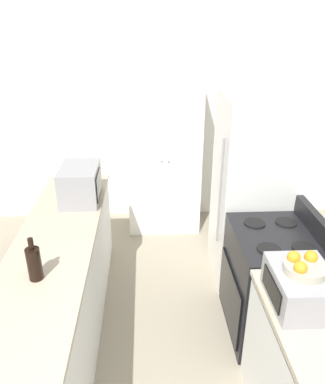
# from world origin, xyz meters

# --- Properties ---
(wall_back) EXTENTS (7.00, 0.06, 2.60)m
(wall_back) POSITION_xyz_m (0.00, 3.55, 1.30)
(wall_back) COLOR white
(wall_back) RESTS_ON ground_plane
(counter_left) EXTENTS (0.60, 2.62, 0.91)m
(counter_left) POSITION_xyz_m (-0.83, 1.41, 0.44)
(counter_left) COLOR silver
(counter_left) RESTS_ON ground_plane
(counter_right) EXTENTS (0.60, 0.90, 0.91)m
(counter_right) POSITION_xyz_m (0.83, 0.55, 0.44)
(counter_right) COLOR silver
(counter_right) RESTS_ON ground_plane
(pantry_cabinet) EXTENTS (0.85, 0.57, 1.93)m
(pantry_cabinet) POSITION_xyz_m (0.08, 3.22, 0.97)
(pantry_cabinet) COLOR white
(pantry_cabinet) RESTS_ON ground_plane
(stove) EXTENTS (0.66, 0.78, 1.07)m
(stove) POSITION_xyz_m (0.86, 1.41, 0.46)
(stove) COLOR black
(stove) RESTS_ON ground_plane
(refrigerator) EXTENTS (0.75, 0.69, 1.82)m
(refrigerator) POSITION_xyz_m (0.89, 2.19, 0.91)
(refrigerator) COLOR white
(refrigerator) RESTS_ON ground_plane
(microwave) EXTENTS (0.33, 0.48, 0.32)m
(microwave) POSITION_xyz_m (-0.73, 2.11, 1.07)
(microwave) COLOR #939399
(microwave) RESTS_ON counter_left
(wine_bottle) EXTENTS (0.09, 0.09, 0.30)m
(wine_bottle) POSITION_xyz_m (-0.85, 0.98, 1.02)
(wine_bottle) COLOR black
(wine_bottle) RESTS_ON counter_left
(toaster_oven) EXTENTS (0.34, 0.42, 0.22)m
(toaster_oven) POSITION_xyz_m (0.73, 0.68, 1.01)
(toaster_oven) COLOR #939399
(toaster_oven) RESTS_ON counter_right
(fruit_bowl) EXTENTS (0.23, 0.23, 0.10)m
(fruit_bowl) POSITION_xyz_m (0.73, 0.68, 1.16)
(fruit_bowl) COLOR #B2A893
(fruit_bowl) RESTS_ON toaster_oven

